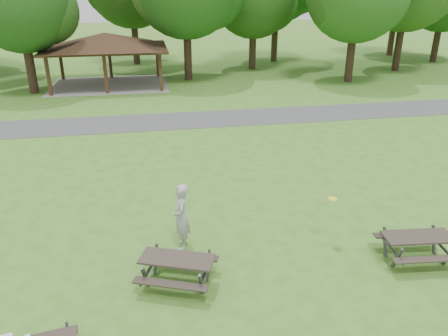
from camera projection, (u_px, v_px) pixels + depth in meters
ground at (214, 275)px, 11.45m from camera, size 160.00×160.00×0.00m
asphalt_path at (174, 121)px, 24.11m from camera, size 120.00×3.20×0.02m
pavilion at (105, 43)px, 31.29m from camera, size 8.60×7.01×3.76m
tree_row_d at (21, 4)px, 28.08m from camera, size 6.93×6.60×9.27m
picnic_table_middle at (177, 264)px, 10.90m from camera, size 2.25×2.05×0.80m
picnic_table_far at (417, 242)px, 11.83m from camera, size 1.99×1.66×0.81m
frisbee_in_flight at (333, 199)px, 12.30m from camera, size 0.34×0.34×0.02m
frisbee_thrower at (181, 217)px, 12.28m from camera, size 0.53×0.76×1.99m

